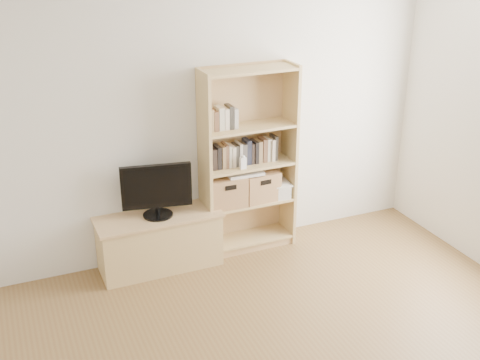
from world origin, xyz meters
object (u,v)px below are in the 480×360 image
bookshelf (248,161)px  laptop (244,172)px  baby_monitor (243,163)px  basket_left (225,190)px  tv_stand (160,242)px  television (157,191)px  basket_right (259,185)px

bookshelf → laptop: 0.11m
bookshelf → baby_monitor: 0.14m
bookshelf → basket_left: bookshelf is taller
laptop → baby_monitor: bearing=-115.2°
tv_stand → laptop: 1.01m
tv_stand → television: television is taller
bookshelf → television: bookshelf is taller
television → basket_left: television is taller
basket_right → baby_monitor: bearing=-158.4°
bookshelf → television: bearing=-177.8°
bookshelf → basket_right: bearing=-2.6°
basket_left → basket_right: basket_left is taller
television → laptop: 0.85m
bookshelf → television: size_ratio=2.88×
tv_stand → basket_right: bearing=1.8°
baby_monitor → basket_left: baby_monitor is taller
baby_monitor → basket_right: 0.37m
tv_stand → basket_right: size_ratio=3.19×
bookshelf → laptop: bearing=-159.5°
baby_monitor → laptop: (0.04, 0.08, -0.13)m
television → laptop: (0.85, 0.02, 0.04)m
bookshelf → baby_monitor: (-0.10, -0.10, 0.03)m
television → basket_right: (1.01, 0.04, -0.13)m
tv_stand → basket_left: bearing=2.7°
basket_left → tv_stand: bearing=-175.7°
laptop → basket_left: bearing=178.5°
tv_stand → bookshelf: bearing=2.3°
baby_monitor → basket_left: bearing=144.7°
basket_right → laptop: bearing=-177.1°
tv_stand → baby_monitor: (0.81, -0.05, 0.68)m
television → basket_right: bearing=12.2°
basket_right → laptop: laptop is taller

